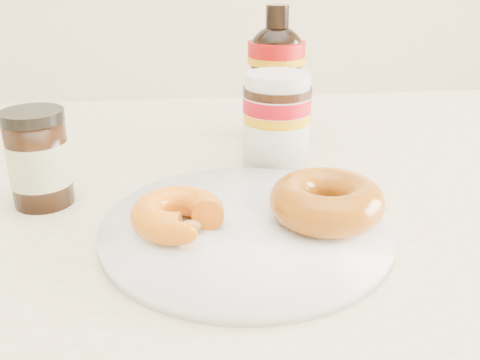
{
  "coord_description": "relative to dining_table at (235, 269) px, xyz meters",
  "views": [
    {
      "loc": [
        -0.05,
        -0.41,
        1.0
      ],
      "look_at": [
        0.0,
        0.08,
        0.79
      ],
      "focal_mm": 40.0,
      "sensor_mm": 36.0,
      "label": 1
    }
  ],
  "objects": [
    {
      "name": "nutella_jar",
      "position": [
        0.06,
        0.1,
        0.15
      ],
      "size": [
        0.08,
        0.08,
        0.12
      ],
      "rotation": [
        0.0,
        0.0,
        0.02
      ],
      "color": "white",
      "rests_on": "dining_table"
    },
    {
      "name": "donut_bitten",
      "position": [
        -0.06,
        -0.08,
        0.11
      ],
      "size": [
        0.1,
        0.1,
        0.03
      ],
      "primitive_type": "torus",
      "rotation": [
        0.0,
        0.0,
        -0.14
      ],
      "color": "#CC7B0B",
      "rests_on": "plate"
    },
    {
      "name": "syrup_bottle",
      "position": [
        0.08,
        0.22,
        0.17
      ],
      "size": [
        0.11,
        0.1,
        0.18
      ],
      "primitive_type": null,
      "rotation": [
        0.0,
        0.0,
        0.32
      ],
      "color": "black",
      "rests_on": "dining_table"
    },
    {
      "name": "dining_table",
      "position": [
        0.0,
        0.0,
        0.0
      ],
      "size": [
        1.4,
        0.9,
        0.75
      ],
      "color": "#F2E5B8",
      "rests_on": "ground"
    },
    {
      "name": "plate",
      "position": [
        0.0,
        -0.07,
        0.09
      ],
      "size": [
        0.27,
        0.27,
        0.01
      ],
      "color": "white",
      "rests_on": "dining_table"
    },
    {
      "name": "donut_whole",
      "position": [
        0.08,
        -0.07,
        0.12
      ],
      "size": [
        0.14,
        0.14,
        0.04
      ],
      "primitive_type": "torus",
      "rotation": [
        0.0,
        0.0,
        0.38
      ],
      "color": "#8F5909",
      "rests_on": "plate"
    },
    {
      "name": "dark_jar",
      "position": [
        -0.2,
        0.02,
        0.13
      ],
      "size": [
        0.06,
        0.06,
        0.1
      ],
      "rotation": [
        0.0,
        0.0,
        0.07
      ],
      "color": "black",
      "rests_on": "dining_table"
    }
  ]
}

